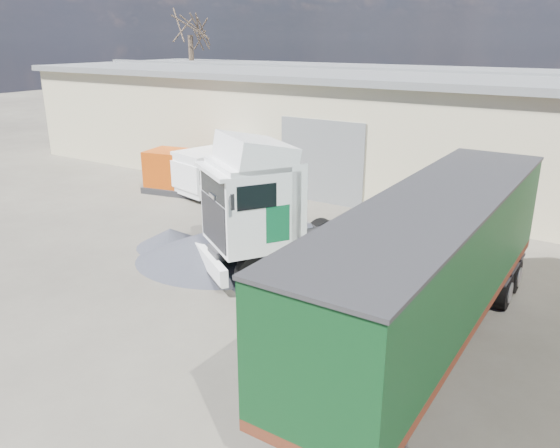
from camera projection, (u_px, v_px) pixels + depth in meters
The scene contains 8 objects.
ground at pixel (209, 300), 15.07m from camera, with size 120.00×120.00×0.00m, color #2A2622.
warehouse at pixel (310, 118), 29.99m from camera, with size 30.60×12.60×5.42m.
bare_tree at pixel (190, 21), 37.61m from camera, with size 4.00×4.00×9.60m.
tractor_unit at pixel (275, 214), 16.51m from camera, with size 5.44×6.59×4.30m.
box_trailer at pixel (435, 258), 12.04m from camera, with size 2.45×11.15×3.70m.
panel_van at pixel (226, 169), 25.28m from camera, with size 3.22×5.42×2.07m.
orange_skip at pixel (180, 174), 25.32m from camera, with size 3.40×2.49×1.93m.
gravel_heap at pixel (211, 246), 17.54m from camera, with size 7.00×6.48×1.08m.
Camera 1 is at (8.99, -10.34, 6.89)m, focal length 35.00 mm.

